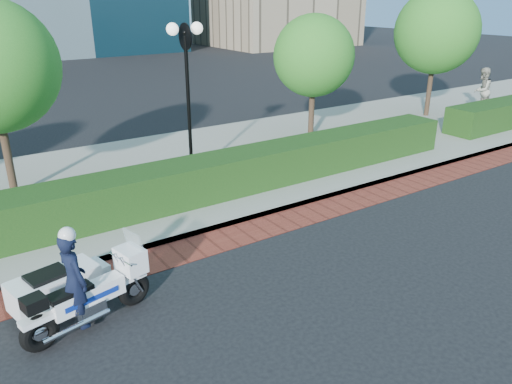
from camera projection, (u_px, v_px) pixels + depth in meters
ground at (268, 266)px, 9.89m from camera, size 120.00×120.00×0.00m
brick_strip at (229, 238)px, 11.04m from camera, size 60.00×1.00×0.01m
sidewalk at (149, 177)px, 14.48m from camera, size 60.00×8.00×0.15m
hedge_main at (185, 183)px, 12.42m from camera, size 18.00×1.20×1.00m
lamppost at (187, 77)px, 13.32m from camera, size 1.02×0.70×4.21m
tree_c at (314, 56)px, 17.15m from camera, size 2.80×2.80×4.30m
tree_d at (437, 32)px, 20.33m from camera, size 3.40×3.40×5.16m
police_motorcycle at (72, 287)px, 8.04m from camera, size 2.25×1.62×1.83m
pedestrian at (482, 90)px, 21.73m from camera, size 1.08×0.92×1.95m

